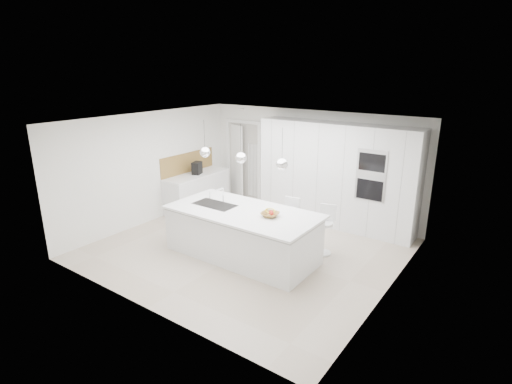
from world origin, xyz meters
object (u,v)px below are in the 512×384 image
Objects in this scene: bar_stool_left at (289,223)px; espresso_machine at (197,168)px; island_base at (242,235)px; fruit_bowl at (270,215)px; bar_stool_right at (324,231)px.

espresso_machine is at bearing 160.66° from bar_stool_left.
island_base is 8.86× the size of fruit_bowl.
island_base is 2.90× the size of bar_stool_right.
island_base is at bearing -126.59° from bar_stool_left.
bar_stool_left reaches higher than fruit_bowl.
espresso_machine is (-2.53, 1.50, 0.62)m from island_base.
island_base is at bearing -51.23° from espresso_machine.
fruit_bowl is 0.32× the size of bar_stool_left.
fruit_bowl is at bearing 7.41° from island_base.
bar_stool_left is at bearing 61.20° from island_base.
fruit_bowl reaches higher than bar_stool_right.
bar_stool_right is (0.73, 0.09, -0.01)m from bar_stool_left.
fruit_bowl is at bearing -140.73° from bar_stool_right.
bar_stool_left is (-0.09, 0.81, -0.45)m from fruit_bowl.
bar_stool_right is at bearing -1.13° from bar_stool_left.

